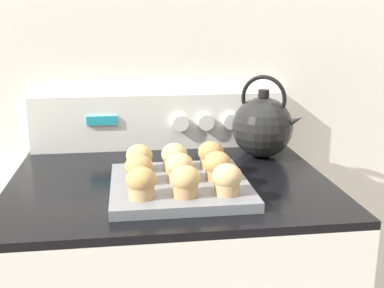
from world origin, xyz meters
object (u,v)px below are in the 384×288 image
object	(u,v)px
muffin_r0_c0	(141,183)
tea_kettle	(263,126)
muffin_r1_c1	(179,168)
muffin_r2_c0	(139,158)
muffin_r0_c1	(185,181)
muffin_pan	(180,186)
muffin_r0_c2	(227,179)
muffin_r1_c0	(139,169)
muffin_r2_c2	(211,155)
muffin_r2_c1	(174,157)
muffin_r1_c2	(217,166)

from	to	relation	value
muffin_r0_c0	tea_kettle	distance (m)	0.48
muffin_r1_c1	muffin_r2_c0	distance (m)	0.12
muffin_r0_c0	muffin_r0_c1	distance (m)	0.09
muffin_pan	muffin_r1_c1	xyz separation A→B (m)	(0.00, 0.00, 0.04)
muffin_r0_c2	muffin_r1_c0	distance (m)	0.20
muffin_pan	muffin_r0_c0	xyz separation A→B (m)	(-0.09, -0.09, 0.04)
muffin_r2_c2	tea_kettle	bearing A→B (deg)	40.62
tea_kettle	muffin_r2_c1	bearing A→B (deg)	-149.79
muffin_r1_c2	muffin_pan	bearing A→B (deg)	-178.31
muffin_r2_c2	tea_kettle	size ratio (longest dim) A/B	0.29
muffin_r0_c1	tea_kettle	xyz separation A→B (m)	(0.26, 0.33, 0.03)
muffin_r2_c1	muffin_r2_c2	xyz separation A→B (m)	(0.09, 0.01, 0.00)
muffin_r0_c2	muffin_r2_c1	distance (m)	0.20
muffin_pan	tea_kettle	world-z (taller)	tea_kettle
muffin_r2_c0	muffin_r2_c1	size ratio (longest dim) A/B	1.00
muffin_r1_c2	tea_kettle	distance (m)	0.30
muffin_r1_c1	muffin_r1_c2	world-z (taller)	same
muffin_r2_c0	muffin_r1_c2	bearing A→B (deg)	-25.91
muffin_r1_c1	muffin_r1_c2	bearing A→B (deg)	0.78
muffin_r2_c0	tea_kettle	xyz separation A→B (m)	(0.35, 0.15, 0.03)
muffin_r2_c0	muffin_r2_c2	bearing A→B (deg)	1.75
muffin_pan	muffin_r2_c0	size ratio (longest dim) A/B	4.68
muffin_r1_c0	muffin_r1_c1	size ratio (longest dim) A/B	1.00
muffin_r0_c0	muffin_r1_c2	world-z (taller)	same
muffin_r1_c0	tea_kettle	xyz separation A→B (m)	(0.35, 0.24, 0.03)
muffin_r2_c2	muffin_r1_c1	bearing A→B (deg)	-133.85
muffin_r0_c0	muffin_r1_c1	world-z (taller)	same
muffin_r0_c2	tea_kettle	bearing A→B (deg)	62.87
muffin_r0_c1	tea_kettle	world-z (taller)	tea_kettle
muffin_r0_c1	tea_kettle	distance (m)	0.42
tea_kettle	muffin_r2_c2	bearing A→B (deg)	-139.38
muffin_r1_c1	muffin_r2_c1	size ratio (longest dim) A/B	1.00
muffin_r0_c2	muffin_r1_c1	world-z (taller)	same
muffin_r0_c0	muffin_r1_c0	world-z (taller)	same
muffin_r0_c1	muffin_r0_c2	bearing A→B (deg)	0.44
muffin_r0_c1	muffin_r1_c1	world-z (taller)	same
muffin_r1_c2	muffin_r0_c0	bearing A→B (deg)	-152.29
muffin_r0_c2	muffin_r2_c1	world-z (taller)	same
muffin_r1_c0	muffin_r1_c1	distance (m)	0.09
muffin_r1_c2	muffin_r2_c1	bearing A→B (deg)	136.63
muffin_r2_c0	tea_kettle	bearing A→B (deg)	23.82
muffin_r2_c2	muffin_pan	bearing A→B (deg)	-133.46
muffin_r2_c0	muffin_r2_c2	world-z (taller)	same
muffin_r1_c2	tea_kettle	bearing A→B (deg)	53.95
muffin_r0_c1	muffin_r1_c1	distance (m)	0.09
muffin_pan	muffin_r2_c0	bearing A→B (deg)	134.99
muffin_r2_c2	tea_kettle	xyz separation A→B (m)	(0.17, 0.15, 0.03)
muffin_r0_c0	muffin_r1_c1	bearing A→B (deg)	45.83
muffin_r1_c0	muffin_r2_c2	xyz separation A→B (m)	(0.18, 0.09, 0.00)
muffin_r0_c0	muffin_r1_c0	size ratio (longest dim) A/B	1.00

